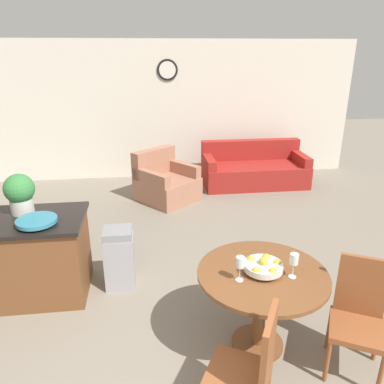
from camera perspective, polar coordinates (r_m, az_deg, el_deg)
The scene contains 13 objects.
wall_back at distance 7.68m, azimuth -5.20°, elevation 12.20°, with size 8.00×0.09×2.70m.
dining_table at distance 3.35m, azimuth 10.52°, elevation -14.45°, with size 1.10×1.10×0.77m.
dining_chair_near_left at distance 2.80m, azimuth 8.84°, elevation -24.92°, with size 0.57×0.57×0.97m.
dining_chair_near_right at distance 3.45m, azimuth 24.06°, elevation -16.45°, with size 0.57×0.57×0.97m.
fruit_bowl at distance 3.22m, azimuth 10.85°, elevation -11.03°, with size 0.33×0.33×0.14m.
wine_glass_left at distance 3.04m, azimuth 7.35°, elevation -10.70°, with size 0.07×0.07×0.22m.
wine_glass_right at distance 3.16m, azimuth 15.29°, elevation -9.97°, with size 0.07×0.07×0.22m.
kitchen_island at distance 4.37m, azimuth -23.13°, elevation -9.07°, with size 1.15×0.79×0.90m.
teal_bowl at distance 3.97m, azimuth -22.59°, elevation -4.09°, with size 0.39×0.39×0.06m.
potted_plant at distance 4.26m, azimuth -24.77°, elevation -0.06°, with size 0.31×0.31×0.43m.
trash_bin at distance 4.29m, azimuth -11.01°, elevation -9.82°, with size 0.32×0.31×0.69m.
couch at distance 7.48m, azimuth 9.39°, elevation 3.33°, with size 1.98×0.92×0.82m.
armchair at distance 6.62m, azimuth -4.06°, elevation 1.30°, with size 1.23×1.23×0.86m.
Camera 1 is at (-0.27, -1.43, 2.52)m, focal length 35.00 mm.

